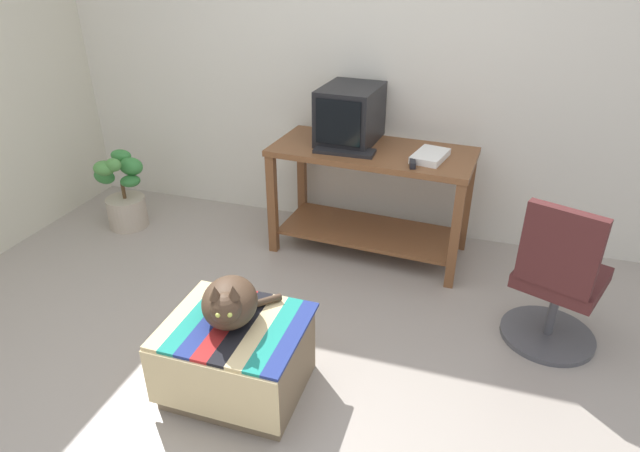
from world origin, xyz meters
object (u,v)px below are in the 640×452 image
(cat, at_px, (230,303))
(stapler, at_px, (413,163))
(keyboard, at_px, (345,151))
(office_chair, at_px, (557,286))
(ottoman_with_blanket, at_px, (237,357))
(potted_plant, at_px, (124,196))
(book, at_px, (430,156))
(desk, at_px, (371,183))
(tv_monitor, at_px, (350,115))

(cat, relative_size, stapler, 3.99)
(keyboard, height_order, office_chair, office_chair)
(ottoman_with_blanket, xyz_separation_m, stapler, (0.61, 1.33, 0.60))
(ottoman_with_blanket, bearing_deg, keyboard, 84.51)
(ottoman_with_blanket, distance_m, stapler, 1.58)
(potted_plant, bearing_deg, ottoman_with_blanket, -39.83)
(office_chair, relative_size, stapler, 8.09)
(book, xyz_separation_m, potted_plant, (-2.30, -0.15, -0.54))
(keyboard, relative_size, office_chair, 0.45)
(desk, bearing_deg, keyboard, -138.01)
(desk, xyz_separation_m, book, (0.39, -0.07, 0.27))
(desk, relative_size, book, 4.79)
(keyboard, bearing_deg, cat, -96.80)
(book, xyz_separation_m, office_chair, (0.80, -0.64, -0.42))
(desk, bearing_deg, ottoman_with_blanket, -97.07)
(desk, height_order, keyboard, keyboard)
(book, distance_m, potted_plant, 2.37)
(stapler, bearing_deg, desk, 131.59)
(desk, relative_size, cat, 3.18)
(keyboard, relative_size, ottoman_with_blanket, 0.60)
(tv_monitor, bearing_deg, desk, -26.95)
(cat, bearing_deg, stapler, 44.55)
(office_chair, bearing_deg, desk, -9.37)
(desk, height_order, ottoman_with_blanket, desk)
(tv_monitor, height_order, potted_plant, tv_monitor)
(keyboard, height_order, ottoman_with_blanket, keyboard)
(desk, distance_m, tv_monitor, 0.49)
(office_chair, bearing_deg, ottoman_with_blanket, 51.25)
(office_chair, bearing_deg, book, -17.25)
(cat, xyz_separation_m, office_chair, (1.51, 0.84, -0.13))
(potted_plant, bearing_deg, keyboard, 3.17)
(tv_monitor, height_order, ottoman_with_blanket, tv_monitor)
(desk, height_order, stapler, stapler)
(book, xyz_separation_m, ottoman_with_blanket, (-0.69, -1.49, -0.60))
(book, height_order, potted_plant, book)
(potted_plant, bearing_deg, desk, 6.69)
(book, relative_size, ottoman_with_blanket, 0.44)
(cat, xyz_separation_m, potted_plant, (-1.59, 1.33, -0.26))
(tv_monitor, xyz_separation_m, book, (0.59, -0.19, -0.16))
(stapler, bearing_deg, book, 50.30)
(desk, distance_m, potted_plant, 1.94)
(book, height_order, ottoman_with_blanket, book)
(potted_plant, distance_m, stapler, 2.28)
(potted_plant, bearing_deg, cat, -39.95)
(ottoman_with_blanket, relative_size, office_chair, 0.75)
(keyboard, xyz_separation_m, office_chair, (1.35, -0.59, -0.41))
(desk, xyz_separation_m, tv_monitor, (-0.19, 0.11, 0.44))
(keyboard, bearing_deg, book, 5.23)
(ottoman_with_blanket, xyz_separation_m, office_chair, (1.49, 0.85, 0.18))
(cat, xyz_separation_m, stapler, (0.63, 1.32, 0.28))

